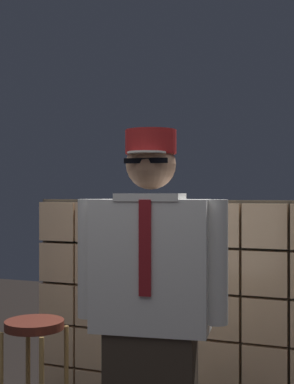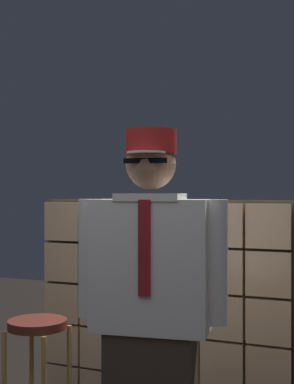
{
  "view_description": "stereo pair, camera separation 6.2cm",
  "coord_description": "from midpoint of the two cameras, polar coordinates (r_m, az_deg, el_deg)",
  "views": [
    {
      "loc": [
        1.13,
        -1.96,
        1.53
      ],
      "look_at": [
        0.21,
        0.39,
        1.53
      ],
      "focal_mm": 50.23,
      "sensor_mm": 36.0,
      "label": 1
    },
    {
      "loc": [
        1.19,
        -1.94,
        1.53
      ],
      "look_at": [
        0.21,
        0.39,
        1.53
      ],
      "focal_mm": 50.23,
      "sensor_mm": 36.0,
      "label": 2
    }
  ],
  "objects": [
    {
      "name": "glass_block_wall",
      "position": [
        3.67,
        2.56,
        -12.67
      ],
      "size": [
        2.1,
        0.1,
        1.5
      ],
      "color": "#E0B78C",
      "rests_on": "ground"
    },
    {
      "name": "standing_person",
      "position": [
        2.6,
        -0.29,
        -12.95
      ],
      "size": [
        0.73,
        0.35,
        1.83
      ],
      "rotation": [
        0.0,
        0.0,
        0.15
      ],
      "color": "#382D23",
      "rests_on": "ground"
    },
    {
      "name": "bar_stool",
      "position": [
        3.29,
        -12.43,
        -16.65
      ],
      "size": [
        0.34,
        0.34,
        0.8
      ],
      "color": "#592319",
      "rests_on": "ground"
    }
  ]
}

